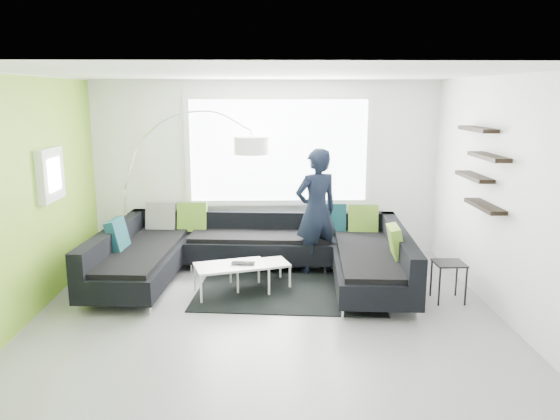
# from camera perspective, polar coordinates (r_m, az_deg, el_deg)

# --- Properties ---
(ground) EXTENTS (5.50, 5.50, 0.00)m
(ground) POSITION_cam_1_polar(r_m,az_deg,el_deg) (6.71, -1.31, -10.58)
(ground) COLOR gray
(ground) RESTS_ON ground
(room_shell) EXTENTS (5.54, 5.04, 2.82)m
(room_shell) POSITION_cam_1_polar(r_m,az_deg,el_deg) (6.45, -1.06, 5.16)
(room_shell) COLOR white
(room_shell) RESTS_ON ground
(sectional_sofa) EXTENTS (4.34, 2.89, 0.90)m
(sectional_sofa) POSITION_cam_1_polar(r_m,az_deg,el_deg) (7.56, -2.67, -4.78)
(sectional_sofa) COLOR black
(sectional_sofa) RESTS_ON ground
(rug) EXTENTS (2.62, 2.02, 0.01)m
(rug) POSITION_cam_1_polar(r_m,az_deg,el_deg) (7.43, 1.04, -8.25)
(rug) COLOR black
(rug) RESTS_ON ground
(coffee_table) EXTENTS (1.35, 1.01, 0.39)m
(coffee_table) POSITION_cam_1_polar(r_m,az_deg,el_deg) (7.38, -3.58, -6.86)
(coffee_table) COLOR silver
(coffee_table) RESTS_ON ground
(arc_lamp) EXTENTS (2.27, 0.98, 2.36)m
(arc_lamp) POSITION_cam_1_polar(r_m,az_deg,el_deg) (8.48, -15.99, 2.05)
(arc_lamp) COLOR silver
(arc_lamp) RESTS_ON ground
(side_table) EXTENTS (0.37, 0.37, 0.51)m
(side_table) POSITION_cam_1_polar(r_m,az_deg,el_deg) (7.28, 17.16, -7.16)
(side_table) COLOR black
(side_table) RESTS_ON ground
(person) EXTENTS (1.00, 0.94, 1.83)m
(person) POSITION_cam_1_polar(r_m,az_deg,el_deg) (7.91, 3.81, -0.14)
(person) COLOR black
(person) RESTS_ON ground
(laptop) EXTENTS (0.35, 0.27, 0.02)m
(laptop) POSITION_cam_1_polar(r_m,az_deg,el_deg) (7.16, -3.93, -5.69)
(laptop) COLOR black
(laptop) RESTS_ON coffee_table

